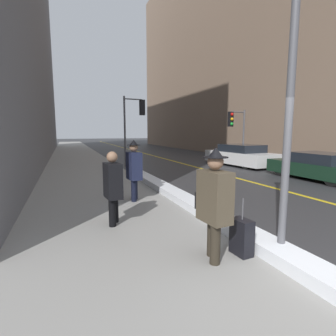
{
  "coord_description": "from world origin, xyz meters",
  "views": [
    {
      "loc": [
        -2.88,
        -2.34,
        1.99
      ],
      "look_at": [
        -0.4,
        4.0,
        1.05
      ],
      "focal_mm": 28.0,
      "sensor_mm": 36.0,
      "label": 1
    }
  ],
  "objects_px": {
    "lamp_post": "(292,62)",
    "pedestrian_with_shoulder_bag": "(214,200)",
    "traffic_light_near": "(135,116)",
    "traffic_light_far": "(236,125)",
    "parked_car_dark_green": "(319,166)",
    "rolling_suitcase": "(242,237)",
    "pedestrian_in_fedora": "(134,168)",
    "pedestrian_in_glasses": "(113,185)",
    "parked_car_white": "(240,156)"
  },
  "relations": [
    {
      "from": "lamp_post",
      "to": "pedestrian_with_shoulder_bag",
      "type": "height_order",
      "value": "lamp_post"
    },
    {
      "from": "traffic_light_near",
      "to": "traffic_light_far",
      "type": "xyz_separation_m",
      "value": [
        5.97,
        -1.58,
        -0.5
      ]
    },
    {
      "from": "parked_car_dark_green",
      "to": "rolling_suitcase",
      "type": "xyz_separation_m",
      "value": [
        -7.3,
        -4.49,
        -0.25
      ]
    },
    {
      "from": "pedestrian_in_fedora",
      "to": "pedestrian_in_glasses",
      "type": "bearing_deg",
      "value": -32.07
    },
    {
      "from": "pedestrian_in_fedora",
      "to": "parked_car_white",
      "type": "bearing_deg",
      "value": 120.35
    },
    {
      "from": "traffic_light_near",
      "to": "parked_car_dark_green",
      "type": "relative_size",
      "value": 0.97
    },
    {
      "from": "pedestrian_in_glasses",
      "to": "pedestrian_in_fedora",
      "type": "distance_m",
      "value": 2.01
    },
    {
      "from": "traffic_light_far",
      "to": "parked_car_dark_green",
      "type": "distance_m",
      "value": 6.24
    },
    {
      "from": "pedestrian_with_shoulder_bag",
      "to": "pedestrian_in_glasses",
      "type": "bearing_deg",
      "value": -156.59
    },
    {
      "from": "lamp_post",
      "to": "pedestrian_with_shoulder_bag",
      "type": "bearing_deg",
      "value": 166.57
    },
    {
      "from": "pedestrian_in_glasses",
      "to": "parked_car_white",
      "type": "xyz_separation_m",
      "value": [
        8.78,
        7.42,
        -0.28
      ]
    },
    {
      "from": "lamp_post",
      "to": "pedestrian_in_fedora",
      "type": "xyz_separation_m",
      "value": [
        -1.37,
        4.2,
        -2.05
      ]
    },
    {
      "from": "traffic_light_near",
      "to": "traffic_light_far",
      "type": "relative_size",
      "value": 1.2
    },
    {
      "from": "traffic_light_near",
      "to": "parked_car_dark_green",
      "type": "xyz_separation_m",
      "value": [
        5.95,
        -7.54,
        -2.36
      ]
    },
    {
      "from": "parked_car_dark_green",
      "to": "pedestrian_in_glasses",
      "type": "bearing_deg",
      "value": 105.2
    },
    {
      "from": "pedestrian_with_shoulder_bag",
      "to": "parked_car_white",
      "type": "xyz_separation_m",
      "value": [
        7.61,
        9.56,
        -0.36
      ]
    },
    {
      "from": "traffic_light_far",
      "to": "pedestrian_with_shoulder_bag",
      "type": "height_order",
      "value": "traffic_light_far"
    },
    {
      "from": "traffic_light_far",
      "to": "pedestrian_in_glasses",
      "type": "height_order",
      "value": "traffic_light_far"
    },
    {
      "from": "pedestrian_in_fedora",
      "to": "rolling_suitcase",
      "type": "relative_size",
      "value": 1.86
    },
    {
      "from": "traffic_light_near",
      "to": "pedestrian_in_glasses",
      "type": "distance_m",
      "value": 10.51
    },
    {
      "from": "pedestrian_with_shoulder_bag",
      "to": "pedestrian_in_glasses",
      "type": "height_order",
      "value": "pedestrian_with_shoulder_bag"
    },
    {
      "from": "traffic_light_near",
      "to": "pedestrian_with_shoulder_bag",
      "type": "relative_size",
      "value": 2.29
    },
    {
      "from": "traffic_light_far",
      "to": "rolling_suitcase",
      "type": "xyz_separation_m",
      "value": [
        -7.32,
        -10.45,
        -2.12
      ]
    },
    {
      "from": "pedestrian_with_shoulder_bag",
      "to": "pedestrian_in_fedora",
      "type": "height_order",
      "value": "pedestrian_in_fedora"
    },
    {
      "from": "pedestrian_with_shoulder_bag",
      "to": "traffic_light_near",
      "type": "bearing_deg",
      "value": 165.98
    },
    {
      "from": "pedestrian_with_shoulder_bag",
      "to": "traffic_light_far",
      "type": "bearing_deg",
      "value": 137.89
    },
    {
      "from": "pedestrian_in_fedora",
      "to": "parked_car_white",
      "type": "distance_m",
      "value": 9.68
    },
    {
      "from": "parked_car_white",
      "to": "rolling_suitcase",
      "type": "height_order",
      "value": "parked_car_white"
    },
    {
      "from": "lamp_post",
      "to": "pedestrian_in_glasses",
      "type": "bearing_deg",
      "value": 133.41
    },
    {
      "from": "traffic_light_near",
      "to": "pedestrian_in_glasses",
      "type": "height_order",
      "value": "traffic_light_near"
    },
    {
      "from": "traffic_light_far",
      "to": "parked_car_white",
      "type": "xyz_separation_m",
      "value": [
        -0.22,
        -0.86,
        -1.82
      ]
    },
    {
      "from": "parked_car_white",
      "to": "parked_car_dark_green",
      "type": "bearing_deg",
      "value": 177.7
    },
    {
      "from": "traffic_light_far",
      "to": "parked_car_dark_green",
      "type": "height_order",
      "value": "traffic_light_far"
    },
    {
      "from": "parked_car_dark_green",
      "to": "traffic_light_far",
      "type": "bearing_deg",
      "value": 0.57
    },
    {
      "from": "lamp_post",
      "to": "parked_car_white",
      "type": "bearing_deg",
      "value": 56.51
    },
    {
      "from": "parked_car_dark_green",
      "to": "pedestrian_in_fedora",
      "type": "bearing_deg",
      "value": 94.44
    },
    {
      "from": "traffic_light_far",
      "to": "pedestrian_with_shoulder_bag",
      "type": "bearing_deg",
      "value": 47.18
    },
    {
      "from": "traffic_light_far",
      "to": "pedestrian_in_fedora",
      "type": "xyz_separation_m",
      "value": [
        -8.09,
        -6.48,
        -1.45
      ]
    },
    {
      "from": "lamp_post",
      "to": "pedestrian_with_shoulder_bag",
      "type": "xyz_separation_m",
      "value": [
        -1.11,
        0.27,
        -2.06
      ]
    },
    {
      "from": "traffic_light_far",
      "to": "pedestrian_in_glasses",
      "type": "distance_m",
      "value": 12.32
    },
    {
      "from": "traffic_light_near",
      "to": "parked_car_dark_green",
      "type": "distance_m",
      "value": 9.89
    },
    {
      "from": "lamp_post",
      "to": "parked_car_white",
      "type": "relative_size",
      "value": 1.06
    },
    {
      "from": "lamp_post",
      "to": "pedestrian_in_glasses",
      "type": "xyz_separation_m",
      "value": [
        -2.28,
        2.41,
        -2.13
      ]
    },
    {
      "from": "traffic_light_far",
      "to": "traffic_light_near",
      "type": "bearing_deg",
      "value": -20.7
    },
    {
      "from": "lamp_post",
      "to": "rolling_suitcase",
      "type": "distance_m",
      "value": 2.79
    },
    {
      "from": "pedestrian_in_fedora",
      "to": "parked_car_dark_green",
      "type": "bearing_deg",
      "value": 88.53
    },
    {
      "from": "traffic_light_near",
      "to": "parked_car_white",
      "type": "height_order",
      "value": "traffic_light_near"
    },
    {
      "from": "lamp_post",
      "to": "traffic_light_near",
      "type": "xyz_separation_m",
      "value": [
        0.75,
        12.26,
        -0.1
      ]
    },
    {
      "from": "traffic_light_near",
      "to": "pedestrian_in_fedora",
      "type": "distance_m",
      "value": 8.56
    },
    {
      "from": "traffic_light_near",
      "to": "pedestrian_in_fedora",
      "type": "relative_size",
      "value": 2.28
    }
  ]
}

